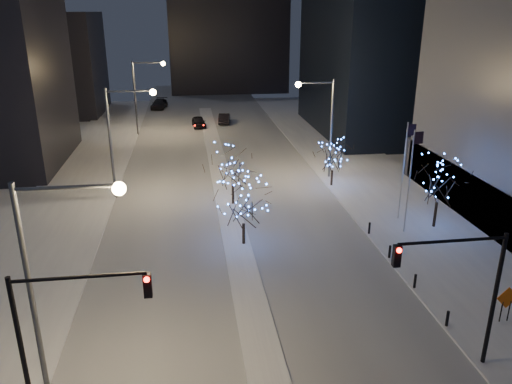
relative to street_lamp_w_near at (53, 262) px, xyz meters
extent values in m
cube|color=#A6ACB5|center=(8.94, 33.00, -6.49)|extent=(20.00, 130.00, 0.02)
cube|color=silver|center=(8.94, 28.00, -6.42)|extent=(2.00, 80.00, 0.15)
cube|color=silver|center=(23.94, 18.00, -6.42)|extent=(10.00, 90.00, 0.15)
cube|color=silver|center=(-5.06, 18.00, -6.42)|extent=(8.00, 90.00, 0.15)
cube|color=black|center=(-17.06, 68.00, 1.50)|extent=(18.00, 16.00, 16.00)
cylinder|color=#595E66|center=(-1.06, 0.00, -1.50)|extent=(0.24, 0.24, 10.00)
cylinder|color=#595E66|center=(0.94, 0.00, 3.20)|extent=(4.00, 0.16, 0.16)
sphere|color=#F6C47B|center=(2.94, 0.00, 3.05)|extent=(0.56, 0.56, 0.56)
cylinder|color=#595E66|center=(-1.06, 25.00, -1.50)|extent=(0.24, 0.24, 10.00)
cylinder|color=#595E66|center=(0.94, 25.00, 3.20)|extent=(4.00, 0.16, 0.16)
sphere|color=#F6C47B|center=(2.94, 25.00, 3.05)|extent=(0.56, 0.56, 0.56)
cylinder|color=#595E66|center=(-1.06, 50.00, -1.50)|extent=(0.24, 0.24, 10.00)
cylinder|color=#595E66|center=(0.94, 50.00, 3.20)|extent=(4.00, 0.16, 0.16)
sphere|color=#F6C47B|center=(2.94, 50.00, 3.05)|extent=(0.56, 0.56, 0.56)
cylinder|color=#595E66|center=(19.94, 28.00, -1.50)|extent=(0.24, 0.24, 10.00)
cylinder|color=#595E66|center=(18.19, 28.00, 3.20)|extent=(3.50, 0.16, 0.16)
sphere|color=#F6C47B|center=(16.44, 28.00, 3.05)|extent=(0.56, 0.56, 0.56)
cylinder|color=black|center=(-1.06, -2.00, -3.00)|extent=(0.20, 0.20, 7.00)
cylinder|color=black|center=(1.44, -2.00, 0.30)|extent=(5.00, 0.14, 0.14)
cube|color=black|center=(3.94, -2.00, -0.25)|extent=(0.32, 0.28, 1.00)
sphere|color=#FF0C05|center=(3.94, -2.18, 0.10)|extent=(0.22, 0.22, 0.22)
cylinder|color=black|center=(19.44, -1.00, -3.00)|extent=(0.20, 0.20, 7.00)
cylinder|color=black|center=(16.94, -1.00, 0.30)|extent=(5.00, 0.14, 0.14)
cube|color=black|center=(14.44, -1.00, -0.25)|extent=(0.32, 0.28, 1.00)
sphere|color=#FF0C05|center=(14.44, -1.18, 0.10)|extent=(0.22, 0.22, 0.22)
cylinder|color=silver|center=(21.94, 14.00, -2.35)|extent=(0.10, 0.10, 8.00)
cube|color=black|center=(22.29, 14.00, 1.05)|extent=(0.70, 0.03, 0.90)
cylinder|color=silver|center=(22.54, 16.50, -2.35)|extent=(0.10, 0.10, 8.00)
cube|color=black|center=(22.89, 16.50, 1.05)|extent=(0.70, 0.03, 0.90)
cylinder|color=black|center=(19.14, 2.00, -5.90)|extent=(0.16, 0.16, 0.90)
cylinder|color=black|center=(19.14, 6.00, -5.90)|extent=(0.16, 0.16, 0.90)
cylinder|color=black|center=(19.14, 10.00, -5.90)|extent=(0.16, 0.16, 0.90)
cylinder|color=black|center=(19.14, 14.00, -5.90)|extent=(0.16, 0.16, 0.90)
imported|color=black|center=(7.44, 53.67, -5.73)|extent=(2.17, 4.64, 1.54)
imported|color=black|center=(11.40, 56.01, -5.75)|extent=(2.19, 4.73, 1.50)
imported|color=black|center=(1.06, 69.49, -5.70)|extent=(3.09, 5.80, 1.60)
cylinder|color=black|center=(9.44, 13.63, -5.57)|extent=(0.22, 0.22, 1.56)
cylinder|color=black|center=(9.44, 21.74, -5.47)|extent=(0.22, 0.22, 1.77)
cylinder|color=black|center=(24.68, 14.59, -5.34)|extent=(0.22, 0.22, 2.01)
cylinder|color=black|center=(19.44, 25.34, -5.60)|extent=(0.22, 0.22, 1.49)
cylinder|color=black|center=(22.21, 1.97, -5.72)|extent=(0.07, 0.07, 1.26)
cylinder|color=black|center=(22.67, 1.97, -5.72)|extent=(0.07, 0.07, 1.26)
cube|color=orange|center=(22.44, 1.97, -4.86)|extent=(1.29, 0.06, 1.29)
camera|label=1|loc=(5.75, -19.22, 9.71)|focal=35.00mm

